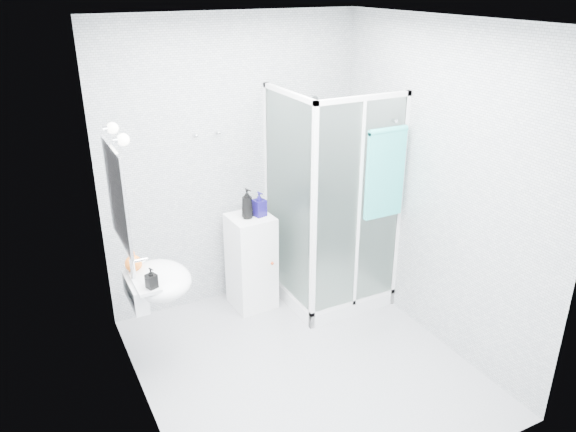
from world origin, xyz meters
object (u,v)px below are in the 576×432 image
shower_enclosure (327,258)px  storage_cabinet (251,262)px  hand_towel (385,171)px  soap_dispenser_black (151,278)px  shampoo_bottle_a (247,204)px  soap_dispenser_orange (133,260)px  shampoo_bottle_b (259,204)px  wall_basin (156,281)px

shower_enclosure → storage_cabinet: (-0.65, 0.25, 0.00)m
storage_cabinet → shower_enclosure: bearing=-23.9°
hand_towel → soap_dispenser_black: (-2.02, -0.10, -0.43)m
hand_towel → shampoo_bottle_a: bearing=146.8°
hand_towel → soap_dispenser_black: hand_towel is taller
soap_dispenser_orange → shampoo_bottle_a: bearing=21.5°
shower_enclosure → soap_dispenser_black: 1.87m
storage_cabinet → shampoo_bottle_a: shampoo_bottle_a is taller
shampoo_bottle_a → shampoo_bottle_b: bearing=-2.5°
wall_basin → storage_cabinet: 1.20m
shower_enclosure → soap_dispenser_black: size_ratio=13.21×
wall_basin → shampoo_bottle_a: shampoo_bottle_a is taller
shower_enclosure → soap_dispenser_black: bearing=-163.7°
shower_enclosure → hand_towel: bearing=-53.7°
hand_towel → shower_enclosure: bearing=126.3°
shampoo_bottle_b → soap_dispenser_black: 1.38m
storage_cabinet → soap_dispenser_orange: 1.31m
shampoo_bottle_a → soap_dispenser_black: shampoo_bottle_a is taller
hand_towel → storage_cabinet: bearing=145.4°
storage_cabinet → hand_towel: size_ratio=1.16×
wall_basin → shampoo_bottle_b: size_ratio=2.52×
shampoo_bottle_b → shampoo_bottle_a: bearing=177.5°
wall_basin → storage_cabinet: (1.01, 0.57, -0.35)m
shower_enclosure → shampoo_bottle_a: (-0.68, 0.24, 0.58)m
soap_dispenser_black → hand_towel: bearing=3.0°
shower_enclosure → wall_basin: (-1.66, -0.32, 0.35)m
storage_cabinet → shampoo_bottle_a: size_ratio=3.32×
soap_dispenser_black → storage_cabinet: bearing=35.1°
wall_basin → hand_towel: bearing=-2.5°
wall_basin → soap_dispenser_black: 0.25m
shower_enclosure → storage_cabinet: shower_enclosure is taller
storage_cabinet → soap_dispenser_orange: size_ratio=5.53×
shower_enclosure → shampoo_bottle_b: 0.83m
shampoo_bottle_b → soap_dispenser_orange: 1.29m
shower_enclosure → storage_cabinet: bearing=159.0°
storage_cabinet → shampoo_bottle_b: (0.08, -0.02, 0.56)m
storage_cabinet → soap_dispenser_black: bearing=-147.8°
soap_dispenser_black → wall_basin: bearing=69.3°
storage_cabinet → soap_dispenser_orange: bearing=-161.3°
soap_dispenser_orange → soap_dispenser_black: soap_dispenser_orange is taller
soap_dispenser_black → soap_dispenser_orange: bearing=99.6°
wall_basin → storage_cabinet: wall_basin is taller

